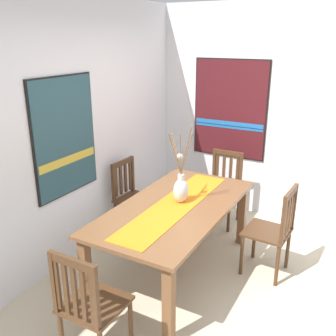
{
  "coord_description": "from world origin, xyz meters",
  "views": [
    {
      "loc": [
        -2.92,
        -0.83,
        2.29
      ],
      "look_at": [
        0.08,
        0.82,
        1.09
      ],
      "focal_mm": 40.5,
      "sensor_mm": 36.0,
      "label": 1
    }
  ],
  "objects_px": {
    "dining_table": "(175,214)",
    "chair_2": "(133,196)",
    "chair_3": "(273,230)",
    "chair_0": "(223,186)",
    "painting_on_back_wall": "(65,137)",
    "painting_on_side_wall": "(230,109)",
    "centerpiece_vase": "(181,188)",
    "chair_1": "(89,304)"
  },
  "relations": [
    {
      "from": "centerpiece_vase",
      "to": "painting_on_back_wall",
      "type": "distance_m",
      "value": 1.24
    },
    {
      "from": "chair_0",
      "to": "painting_on_back_wall",
      "type": "xyz_separation_m",
      "value": [
        -1.58,
        1.08,
        0.87
      ]
    },
    {
      "from": "dining_table",
      "to": "chair_0",
      "type": "bearing_deg",
      "value": -0.25
    },
    {
      "from": "centerpiece_vase",
      "to": "chair_1",
      "type": "relative_size",
      "value": 0.81
    },
    {
      "from": "painting_on_side_wall",
      "to": "chair_0",
      "type": "bearing_deg",
      "value": -164.81
    },
    {
      "from": "chair_0",
      "to": "chair_2",
      "type": "xyz_separation_m",
      "value": [
        -0.81,
        0.84,
        -0.0
      ]
    },
    {
      "from": "chair_3",
      "to": "painting_on_side_wall",
      "type": "xyz_separation_m",
      "value": [
        1.31,
        0.98,
        0.89
      ]
    },
    {
      "from": "painting_on_side_wall",
      "to": "dining_table",
      "type": "bearing_deg",
      "value": -176.04
    },
    {
      "from": "painting_on_back_wall",
      "to": "dining_table",
      "type": "bearing_deg",
      "value": -74.83
    },
    {
      "from": "centerpiece_vase",
      "to": "painting_on_back_wall",
      "type": "height_order",
      "value": "painting_on_back_wall"
    },
    {
      "from": "chair_2",
      "to": "painting_on_side_wall",
      "type": "relative_size",
      "value": 0.71
    },
    {
      "from": "dining_table",
      "to": "chair_3",
      "type": "bearing_deg",
      "value": -62.51
    },
    {
      "from": "chair_1",
      "to": "painting_on_side_wall",
      "type": "distance_m",
      "value": 3.18
    },
    {
      "from": "chair_3",
      "to": "chair_0",
      "type": "bearing_deg",
      "value": 45.26
    },
    {
      "from": "dining_table",
      "to": "painting_on_side_wall",
      "type": "bearing_deg",
      "value": 3.96
    },
    {
      "from": "centerpiece_vase",
      "to": "chair_3",
      "type": "xyz_separation_m",
      "value": [
        0.36,
        -0.84,
        -0.41
      ]
    },
    {
      "from": "chair_3",
      "to": "painting_on_back_wall",
      "type": "distance_m",
      "value": 2.24
    },
    {
      "from": "dining_table",
      "to": "chair_0",
      "type": "height_order",
      "value": "chair_0"
    },
    {
      "from": "chair_0",
      "to": "painting_on_side_wall",
      "type": "height_order",
      "value": "painting_on_side_wall"
    },
    {
      "from": "painting_on_side_wall",
      "to": "painting_on_back_wall",
      "type": "bearing_deg",
      "value": 155.04
    },
    {
      "from": "painting_on_back_wall",
      "to": "painting_on_side_wall",
      "type": "distance_m",
      "value": 2.26
    },
    {
      "from": "chair_2",
      "to": "centerpiece_vase",
      "type": "bearing_deg",
      "value": -115.1
    },
    {
      "from": "centerpiece_vase",
      "to": "chair_1",
      "type": "bearing_deg",
      "value": 179.03
    },
    {
      "from": "chair_3",
      "to": "painting_on_side_wall",
      "type": "relative_size",
      "value": 0.74
    },
    {
      "from": "centerpiece_vase",
      "to": "painting_on_back_wall",
      "type": "bearing_deg",
      "value": 109.19
    },
    {
      "from": "dining_table",
      "to": "centerpiece_vase",
      "type": "height_order",
      "value": "centerpiece_vase"
    },
    {
      "from": "dining_table",
      "to": "chair_2",
      "type": "relative_size",
      "value": 2.09
    },
    {
      "from": "painting_on_back_wall",
      "to": "chair_3",
      "type": "bearing_deg",
      "value": -69.11
    },
    {
      "from": "chair_1",
      "to": "chair_2",
      "type": "relative_size",
      "value": 1.04
    },
    {
      "from": "dining_table",
      "to": "chair_2",
      "type": "distance_m",
      "value": 0.98
    },
    {
      "from": "dining_table",
      "to": "chair_2",
      "type": "bearing_deg",
      "value": 59.85
    },
    {
      "from": "chair_0",
      "to": "painting_on_side_wall",
      "type": "distance_m",
      "value": 1.02
    },
    {
      "from": "chair_0",
      "to": "painting_on_side_wall",
      "type": "bearing_deg",
      "value": 15.19
    },
    {
      "from": "chair_2",
      "to": "chair_3",
      "type": "xyz_separation_m",
      "value": [
        -0.04,
        -1.69,
        0.01
      ]
    },
    {
      "from": "chair_3",
      "to": "chair_2",
      "type": "bearing_deg",
      "value": 88.75
    },
    {
      "from": "chair_2",
      "to": "chair_3",
      "type": "relative_size",
      "value": 0.96
    },
    {
      "from": "chair_0",
      "to": "painting_on_side_wall",
      "type": "xyz_separation_m",
      "value": [
        0.47,
        0.13,
        0.9
      ]
    },
    {
      "from": "centerpiece_vase",
      "to": "painting_on_side_wall",
      "type": "relative_size",
      "value": 0.59
    },
    {
      "from": "chair_0",
      "to": "painting_on_side_wall",
      "type": "relative_size",
      "value": 0.72
    },
    {
      "from": "centerpiece_vase",
      "to": "chair_0",
      "type": "bearing_deg",
      "value": 0.36
    },
    {
      "from": "dining_table",
      "to": "chair_3",
      "type": "relative_size",
      "value": 2.02
    },
    {
      "from": "dining_table",
      "to": "chair_1",
      "type": "bearing_deg",
      "value": 179.55
    }
  ]
}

